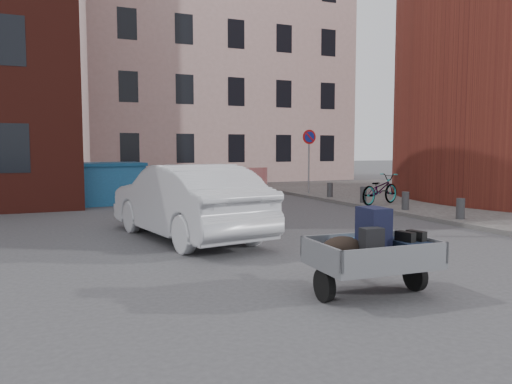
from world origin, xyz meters
name	(u,v)px	position (x,y,z in m)	size (l,w,h in m)	color
ground	(276,250)	(0.00, 0.00, 0.00)	(120.00, 120.00, 0.00)	#38383A
sidewalk	(486,204)	(10.00, 4.00, 0.06)	(9.00, 24.00, 0.12)	#474442
building_pink	(214,70)	(6.00, 22.00, 7.00)	(16.00, 8.00, 14.00)	#BC9991
no_parking_sign	(309,148)	(6.00, 9.48, 2.01)	(0.60, 0.09, 2.65)	gray
bollards	(405,201)	(6.00, 3.40, 0.40)	(0.22, 9.02, 0.55)	#3A3A3D
barriers	(224,178)	(4.20, 15.00, 0.50)	(4.70, 0.18, 1.00)	red
trailer	(371,252)	(-0.14, -3.32, 0.61)	(1.64, 1.83, 1.20)	black
dumpster	(92,184)	(-2.64, 9.68, 0.75)	(3.71, 2.17, 1.49)	#1C5788
silver_car	(186,201)	(-1.28, 1.91, 0.82)	(1.74, 5.00, 1.65)	silver
bicycle	(380,189)	(6.20, 4.95, 0.63)	(0.68, 1.94, 1.02)	black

